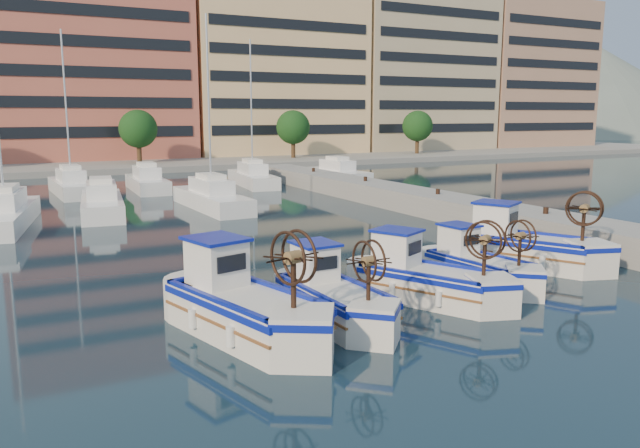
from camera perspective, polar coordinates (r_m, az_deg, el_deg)
The scene contains 10 objects.
ground at distance 18.04m, azimuth 4.94°, elevation -8.48°, with size 300.00×300.00×0.00m, color #182E3E.
quay at distance 31.94m, azimuth 17.26°, elevation 0.35°, with size 3.00×60.00×1.20m, color gray.
waterfront at distance 81.79m, azimuth -14.42°, elevation 13.47°, with size 180.00×40.00×25.60m.
hill_east at distance 194.33m, azimuth 23.30°, elevation 7.51°, with size 160.00×160.00×50.00m, color slate.
yacht_marina at distance 42.60m, azimuth -19.93°, elevation 2.42°, with size 38.60×22.56×11.50m.
fishing_boat_a at distance 16.41m, azimuth -7.16°, elevation -7.26°, with size 3.16×5.13×3.10m.
fishing_boat_b at distance 17.49m, azimuth 1.11°, elevation -6.55°, with size 1.89×4.24×2.62m.
fishing_boat_c at distance 19.52m, azimuth 9.58°, elevation -4.84°, with size 3.45×4.51×2.72m.
fishing_boat_d at distance 21.80m, azimuth 14.23°, elevation -3.64°, with size 2.01×4.04×2.47m.
fishing_boat_e at distance 24.85m, azimuth 18.11°, elevation -1.80°, with size 3.91×5.01×3.03m.
Camera 1 is at (-9.12, -14.48, 5.70)m, focal length 35.00 mm.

